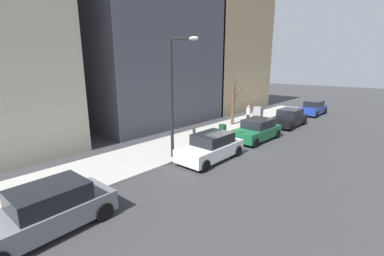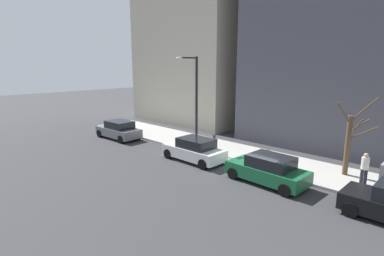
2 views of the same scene
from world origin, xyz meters
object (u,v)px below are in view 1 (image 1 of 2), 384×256
parked_car_black (289,118)px  utility_box (258,115)px  bare_tree (233,103)px  pedestrian_near_meter (248,113)px  office_tower_left (213,48)px  parked_car_blue (313,108)px  parked_car_grey (46,210)px  trash_bin (222,131)px  parked_car_white (211,147)px  parking_meter (194,137)px  parked_car_green (257,130)px  streetlamp (175,89)px

parked_car_black → utility_box: (2.47, 1.05, 0.11)m
parked_car_black → bare_tree: size_ratio=0.96×
utility_box → pedestrian_near_meter: 1.16m
pedestrian_near_meter → office_tower_left: (9.15, -6.62, 6.28)m
parked_car_blue → bare_tree: size_ratio=0.96×
parked_car_grey → trash_bin: (2.11, -12.72, -0.14)m
parked_car_white → parked_car_grey: (-0.07, 8.71, 0.00)m
bare_tree → office_tower_left: bearing=-43.0°
parking_meter → parked_car_grey: bearing=100.4°
parked_car_green → parking_meter: (1.62, 4.99, 0.24)m
streetlamp → pedestrian_near_meter: bearing=-82.3°
parking_meter → pedestrian_near_meter: (1.25, -8.77, 0.11)m
parking_meter → bare_tree: bearing=-74.4°
parked_car_blue → office_tower_left: (11.86, 2.62, 6.63)m
pedestrian_near_meter → office_tower_left: bearing=-4.9°
parked_car_white → office_tower_left: size_ratio=0.29×
parked_car_black → parking_meter: bearing=81.3°
parked_car_blue → streetlamp: 20.07m
parked_car_blue → parked_car_green: 13.02m
parked_car_grey → streetlamp: bearing=-80.6°
parked_car_blue → trash_bin: (1.91, 14.33, -0.14)m
parked_car_blue → parked_car_green: (-0.16, 13.02, 0.00)m
parked_car_blue → streetlamp: streetlamp is taller
parked_car_blue → parked_car_white: size_ratio=1.00×
trash_bin → streetlamp: bearing=96.5°
bare_tree → utility_box: bearing=-120.9°
bare_tree → office_tower_left: office_tower_left is taller
parked_car_black → utility_box: 2.69m
parked_car_white → parked_car_grey: 8.71m
pedestrian_near_meter → office_tower_left: size_ratio=0.11×
parking_meter → bare_tree: bare_tree is taller
office_tower_left → parked_car_white: bearing=127.3°
trash_bin → pedestrian_near_meter: (0.80, -5.08, 0.49)m
bare_tree → pedestrian_near_meter: (-0.89, -1.09, -0.93)m
office_tower_left → parked_car_black: bearing=159.5°
parked_car_blue → trash_bin: size_ratio=4.67×
parked_car_grey → bare_tree: bare_tree is taller
parked_car_white → pedestrian_near_meter: pedestrian_near_meter is taller
utility_box → bare_tree: 2.77m
parking_meter → trash_bin: 3.73m
streetlamp → office_tower_left: 20.41m
parking_meter → streetlamp: size_ratio=0.21×
parked_car_black → office_tower_left: 14.45m
parked_car_grey → parking_meter: size_ratio=3.16×
utility_box → bare_tree: (1.29, 2.16, 1.17)m
parked_car_blue → pedestrian_near_meter: size_ratio=2.53×
trash_bin → office_tower_left: office_tower_left is taller
parked_car_white → utility_box: bearing=-76.8°
streetlamp → office_tower_left: bearing=-58.3°
parked_car_black → office_tower_left: office_tower_left is taller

